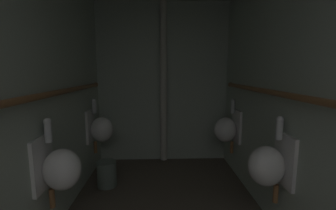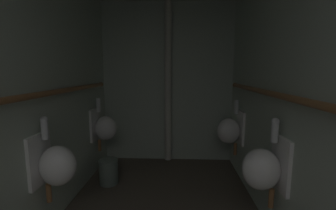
{
  "view_description": "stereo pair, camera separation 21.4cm",
  "coord_description": "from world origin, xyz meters",
  "px_view_note": "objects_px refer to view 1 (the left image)",
  "views": [
    {
      "loc": [
        -0.05,
        0.1,
        1.43
      ],
      "look_at": [
        0.05,
        2.72,
        1.03
      ],
      "focal_mm": 24.18,
      "sensor_mm": 36.0,
      "label": 1
    },
    {
      "loc": [
        0.17,
        0.1,
        1.43
      ],
      "look_at": [
        0.05,
        2.72,
        1.03
      ],
      "focal_mm": 24.18,
      "sensor_mm": 36.0,
      "label": 2
    }
  ],
  "objects_px": {
    "urinal_left_mid": "(59,168)",
    "urinal_right_far": "(227,129)",
    "waste_bin": "(107,174)",
    "urinal_right_mid": "(269,165)",
    "urinal_left_far": "(100,129)",
    "standpipe_back_wall": "(164,84)"
  },
  "relations": [
    {
      "from": "urinal_left_mid",
      "to": "urinal_right_far",
      "type": "distance_m",
      "value": 2.1
    },
    {
      "from": "urinal_left_mid",
      "to": "waste_bin",
      "type": "relative_size",
      "value": 2.38
    },
    {
      "from": "urinal_right_mid",
      "to": "urinal_right_far",
      "type": "xyz_separation_m",
      "value": [
        0.0,
        1.19,
        0.0
      ]
    },
    {
      "from": "urinal_left_mid",
      "to": "urinal_left_far",
      "type": "xyz_separation_m",
      "value": [
        0.0,
        1.27,
        0.0
      ]
    },
    {
      "from": "urinal_right_far",
      "to": "urinal_left_far",
      "type": "bearing_deg",
      "value": 177.67
    },
    {
      "from": "urinal_left_far",
      "to": "standpipe_back_wall",
      "type": "bearing_deg",
      "value": 26.58
    },
    {
      "from": "urinal_left_far",
      "to": "waste_bin",
      "type": "xyz_separation_m",
      "value": [
        0.15,
        -0.34,
        -0.49
      ]
    },
    {
      "from": "urinal_left_mid",
      "to": "urinal_right_far",
      "type": "xyz_separation_m",
      "value": [
        1.73,
        1.2,
        0.0
      ]
    },
    {
      "from": "urinal_left_far",
      "to": "urinal_right_mid",
      "type": "distance_m",
      "value": 2.14
    },
    {
      "from": "urinal_right_mid",
      "to": "standpipe_back_wall",
      "type": "bearing_deg",
      "value": 116.65
    },
    {
      "from": "urinal_left_far",
      "to": "urinal_right_mid",
      "type": "xyz_separation_m",
      "value": [
        1.73,
        -1.26,
        0.0
      ]
    },
    {
      "from": "urinal_left_mid",
      "to": "urinal_left_far",
      "type": "relative_size",
      "value": 1.0
    },
    {
      "from": "standpipe_back_wall",
      "to": "waste_bin",
      "type": "distance_m",
      "value": 1.51
    },
    {
      "from": "urinal_right_far",
      "to": "waste_bin",
      "type": "bearing_deg",
      "value": -170.43
    },
    {
      "from": "urinal_left_mid",
      "to": "urinal_left_far",
      "type": "bearing_deg",
      "value": 90.0
    },
    {
      "from": "urinal_right_mid",
      "to": "waste_bin",
      "type": "height_order",
      "value": "urinal_right_mid"
    },
    {
      "from": "urinal_right_far",
      "to": "waste_bin",
      "type": "xyz_separation_m",
      "value": [
        -1.58,
        -0.27,
        -0.49
      ]
    },
    {
      "from": "urinal_left_mid",
      "to": "standpipe_back_wall",
      "type": "relative_size",
      "value": 0.31
    },
    {
      "from": "urinal_left_mid",
      "to": "urinal_right_far",
      "type": "relative_size",
      "value": 1.0
    },
    {
      "from": "urinal_left_far",
      "to": "urinal_right_far",
      "type": "bearing_deg",
      "value": -2.33
    },
    {
      "from": "urinal_right_far",
      "to": "urinal_left_mid",
      "type": "bearing_deg",
      "value": -145.23
    },
    {
      "from": "urinal_left_far",
      "to": "waste_bin",
      "type": "bearing_deg",
      "value": -66.49
    }
  ]
}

